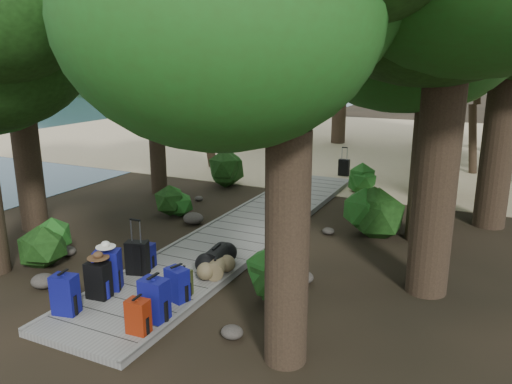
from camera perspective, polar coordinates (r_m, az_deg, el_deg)
The scene contains 48 objects.
ground at distance 11.70m, azimuth -2.92°, elevation -5.84°, with size 120.00×120.00×0.00m, color #2D2116.
sand_beach at distance 26.46m, azimuth 13.87°, elevation 5.48°, with size 40.00×22.00×0.02m, color tan.
water_bay at distance 51.01m, azimuth -21.76°, elevation 9.20°, with size 50.00×60.00×0.02m, color #274451.
distant_hill at distance 73.37m, azimuth -12.81°, elevation 11.29°, with size 32.00×16.00×12.00m, color black.
boardwalk at distance 12.51m, azimuth -0.74°, elevation -4.12°, with size 2.00×12.00×0.12m, color gray.
backpack_left_a at distance 8.80m, azimuth -20.99°, elevation -10.66°, with size 0.39×0.28×0.74m, color navy, non-canonical shape.
backpack_left_b at distance 9.16m, azimuth -17.59°, elevation -9.37°, with size 0.39×0.28×0.72m, color black, non-canonical shape.
backpack_left_c at distance 9.41m, azimuth -16.57°, elevation -8.30°, with size 0.44×0.32×0.82m, color navy, non-canonical shape.
backpack_left_d at distance 10.26m, azimuth -12.52°, elevation -6.92°, with size 0.35×0.25×0.54m, color navy, non-canonical shape.
backpack_right_a at distance 7.94m, azimuth -13.34°, elevation -13.48°, with size 0.33×0.24×0.60m, color #931C01, non-canonical shape.
backpack_right_b at distance 8.19m, azimuth -11.55°, elevation -11.75°, with size 0.43×0.30×0.77m, color navy, non-canonical shape.
backpack_right_c at distance 8.78m, azimuth -9.01°, elevation -10.19°, with size 0.38×0.27×0.65m, color navy, non-canonical shape.
backpack_right_d at distance 8.97m, azimuth -8.52°, elevation -10.04°, with size 0.34×0.24×0.52m, color #303617, non-canonical shape.
duffel_right_khaki at distance 9.66m, azimuth -4.55°, elevation -8.58°, with size 0.35×0.53×0.35m, color brown, non-canonical shape.
duffel_right_black at distance 9.98m, azimuth -4.52°, elevation -7.53°, with size 0.44×0.70×0.44m, color black, non-canonical shape.
suitcase_on_boardwalk at distance 9.93m, azimuth -13.39°, elevation -7.33°, with size 0.42×0.23×0.66m, color black, non-canonical shape.
lone_suitcase_on_sand at distance 18.55m, azimuth 10.02°, elevation 2.78°, with size 0.38×0.22×0.60m, color black, non-canonical shape.
hat_brown at distance 9.04m, azimuth -17.61°, elevation -6.85°, with size 0.38×0.38×0.11m, color #51351E, non-canonical shape.
hat_white at distance 9.21m, azimuth -16.83°, elevation -5.70°, with size 0.35×0.35×0.12m, color silver, non-canonical shape.
kayak at distance 21.34m, azimuth 3.41°, elevation 4.19°, with size 0.71×3.26×0.33m, color #A0100D.
sun_lounger at distance 19.83m, azimuth 18.97°, elevation 2.93°, with size 0.57×1.77×0.57m, color silver, non-canonical shape.
tree_right_a at distance 6.28m, azimuth 3.97°, elevation 16.50°, with size 5.18×5.18×8.63m, color black, non-canonical shape.
tree_right_c at distance 11.84m, azimuth 20.04°, elevation 17.02°, with size 5.49×5.49×9.51m, color black, non-canonical shape.
tree_right_e at distance 16.27m, azimuth 21.74°, elevation 15.37°, with size 5.07×5.07×9.12m, color black, non-canonical shape.
tree_left_b at distance 13.29m, azimuth -26.01°, elevation 15.44°, with size 5.11×5.11×9.20m, color black, non-canonical shape.
tree_left_c at distance 15.83m, azimuth -11.61°, elevation 12.72°, with size 4.16×4.16×7.24m, color black, non-canonical shape.
tree_back_a at distance 25.70m, azimuth 9.81°, elevation 16.65°, with size 5.80×5.80×10.04m, color black, non-canonical shape.
tree_back_b at distance 26.12m, azimuth 19.55°, elevation 16.78°, with size 6.01×6.01×10.74m, color black, non-canonical shape.
tree_back_c at distance 24.96m, azimuth 26.85°, elevation 13.68°, with size 4.76×4.76×8.56m, color black, non-canonical shape.
tree_back_d at distance 26.12m, azimuth 1.47°, elevation 14.94°, with size 5.00×5.00×8.33m, color black, non-canonical shape.
palm_right_a at distance 16.26m, azimuth 19.91°, elevation 13.37°, with size 4.63×4.63×7.90m, color #1A4613, non-canonical shape.
palm_right_b at distance 20.26m, azimuth 24.63°, elevation 12.74°, with size 3.98×3.98×7.68m, color #1A4613, non-canonical shape.
palm_right_c at distance 22.30m, azimuth 19.66°, elevation 12.23°, with size 4.31×4.31×6.86m, color #1A4613, non-canonical shape.
palm_left_a at distance 19.59m, azimuth -5.98°, elevation 13.75°, with size 4.75×4.75×7.55m, color #1A4613, non-canonical shape.
rock_left_a at distance 10.27m, azimuth -23.12°, elevation -9.33°, with size 0.48×0.43×0.26m, color #4C473F, non-canonical shape.
rock_left_b at distance 11.67m, azimuth -20.75°, elevation -6.33°, with size 0.38×0.34×0.21m, color #4C473F, non-canonical shape.
rock_left_c at distance 13.07m, azimuth -7.18°, elevation -3.00°, with size 0.54×0.49×0.30m, color #4C473F, non-canonical shape.
rock_left_d at distance 15.19m, azimuth -6.56°, elevation -0.73°, with size 0.26×0.24×0.14m, color #4C473F, non-canonical shape.
rock_right_a at distance 7.94m, azimuth -2.75°, elevation -15.70°, with size 0.35×0.32×0.19m, color #4C473F, non-canonical shape.
rock_right_b at distance 9.70m, azimuth 5.34°, elevation -9.65°, with size 0.43×0.39×0.24m, color #4C473F, non-canonical shape.
rock_right_c at distance 12.35m, azimuth 8.27°, elevation -4.44°, with size 0.30×0.27×0.17m, color #4C473F, non-canonical shape.
rock_right_d at distance 14.19m, azimuth 13.59°, elevation -1.83°, with size 0.57×0.51×0.31m, color #4C473F, non-canonical shape.
shrub_left_a at distance 11.14m, azimuth -22.59°, elevation -5.48°, with size 1.06×1.06×0.96m, color #215318, non-canonical shape.
shrub_left_b at distance 13.61m, azimuth -9.27°, elevation -1.18°, with size 0.92×0.92×0.83m, color #215318, non-canonical shape.
shrub_left_c at distance 16.64m, azimuth -3.15°, elevation 2.60°, with size 1.34×1.34×1.21m, color #215318, non-canonical shape.
shrub_right_a at distance 8.86m, azimuth 2.05°, elevation -9.34°, with size 1.11×1.11×1.00m, color #215318, non-canonical shape.
shrub_right_b at distance 12.23m, azimuth 12.83°, elevation -2.00°, with size 1.47×1.47×1.32m, color #215318, non-canonical shape.
shrub_right_c at distance 16.21m, azimuth 12.08°, elevation 1.34°, with size 0.96×0.96×0.86m, color #215318, non-canonical shape.
Camera 1 is at (5.25, -9.60, 4.14)m, focal length 35.00 mm.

